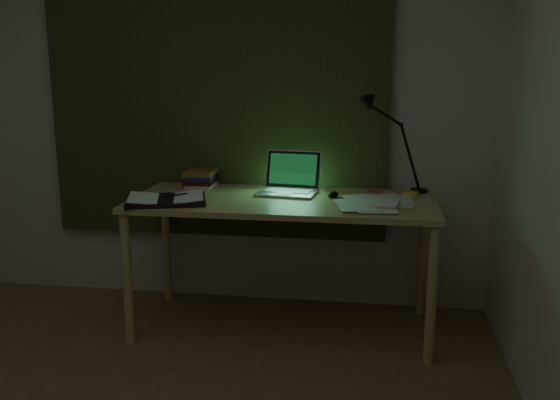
{
  "coord_description": "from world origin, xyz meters",
  "views": [
    {
      "loc": [
        1.0,
        -1.95,
        1.59
      ],
      "look_at": [
        0.5,
        1.42,
        0.82
      ],
      "focal_mm": 40.0,
      "sensor_mm": 36.0,
      "label": 1
    }
  ],
  "objects_px": {
    "open_textbook": "(166,199)",
    "desk_lamp": "(421,146)",
    "desk": "(283,265)",
    "loose_papers": "(375,202)",
    "book_stack": "(200,178)",
    "laptop": "(287,174)"
  },
  "relations": [
    {
      "from": "laptop",
      "to": "desk",
      "type": "bearing_deg",
      "value": -84.96
    },
    {
      "from": "laptop",
      "to": "book_stack",
      "type": "relative_size",
      "value": 1.82
    },
    {
      "from": "book_stack",
      "to": "desk",
      "type": "bearing_deg",
      "value": -24.43
    },
    {
      "from": "laptop",
      "to": "book_stack",
      "type": "height_order",
      "value": "laptop"
    },
    {
      "from": "desk",
      "to": "open_textbook",
      "type": "bearing_deg",
      "value": -163.49
    },
    {
      "from": "desk",
      "to": "desk_lamp",
      "type": "bearing_deg",
      "value": 21.25
    },
    {
      "from": "open_textbook",
      "to": "desk",
      "type": "bearing_deg",
      "value": -0.06
    },
    {
      "from": "desk_lamp",
      "to": "book_stack",
      "type": "bearing_deg",
      "value": -176.91
    },
    {
      "from": "loose_papers",
      "to": "book_stack",
      "type": "bearing_deg",
      "value": 164.03
    },
    {
      "from": "loose_papers",
      "to": "desk_lamp",
      "type": "height_order",
      "value": "desk_lamp"
    },
    {
      "from": "desk",
      "to": "open_textbook",
      "type": "height_order",
      "value": "open_textbook"
    },
    {
      "from": "desk",
      "to": "loose_papers",
      "type": "bearing_deg",
      "value": -6.03
    },
    {
      "from": "laptop",
      "to": "loose_papers",
      "type": "distance_m",
      "value": 0.56
    },
    {
      "from": "loose_papers",
      "to": "desk_lamp",
      "type": "bearing_deg",
      "value": 54.11
    },
    {
      "from": "desk",
      "to": "laptop",
      "type": "relative_size",
      "value": 4.55
    },
    {
      "from": "open_textbook",
      "to": "desk_lamp",
      "type": "height_order",
      "value": "desk_lamp"
    },
    {
      "from": "laptop",
      "to": "open_textbook",
      "type": "height_order",
      "value": "laptop"
    },
    {
      "from": "desk",
      "to": "book_stack",
      "type": "relative_size",
      "value": 8.28
    },
    {
      "from": "desk",
      "to": "open_textbook",
      "type": "relative_size",
      "value": 4.03
    },
    {
      "from": "open_textbook",
      "to": "book_stack",
      "type": "relative_size",
      "value": 2.06
    },
    {
      "from": "open_textbook",
      "to": "desk_lamp",
      "type": "distance_m",
      "value": 1.53
    },
    {
      "from": "book_stack",
      "to": "desk_lamp",
      "type": "relative_size",
      "value": 0.38
    }
  ]
}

